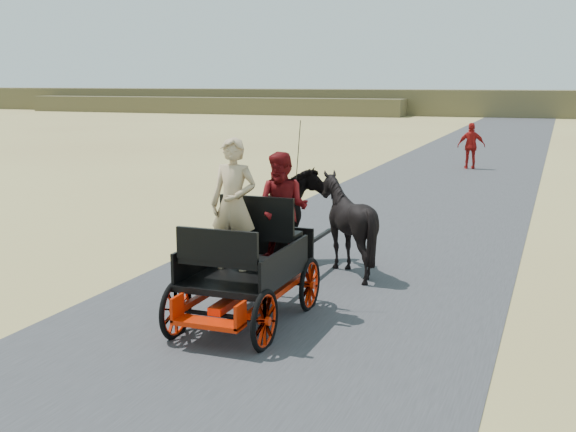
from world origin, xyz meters
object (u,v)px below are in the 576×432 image
(horse_right, at_px, (347,224))
(pedestrian, at_px, (471,146))
(carriage, at_px, (247,297))
(horse_left, at_px, (287,220))

(horse_right, relative_size, pedestrian, 0.98)
(carriage, height_order, pedestrian, pedestrian)
(horse_left, bearing_deg, pedestrian, -94.72)
(carriage, bearing_deg, horse_left, 100.39)
(horse_left, bearing_deg, horse_right, -180.00)
(horse_left, xyz_separation_m, pedestrian, (1.31, 15.92, 0.02))
(horse_left, height_order, pedestrian, pedestrian)
(horse_left, height_order, horse_right, horse_right)
(carriage, distance_m, horse_left, 3.09)
(carriage, relative_size, horse_right, 1.41)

